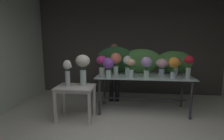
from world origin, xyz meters
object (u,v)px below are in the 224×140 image
object	(u,v)px
vase_fuchsia_roses	(176,65)
vase_coral_stock	(116,61)
vase_ivory_carnations	(127,63)
florist	(114,67)
vase_cream_lisianthus_tall	(83,66)
side_table_white	(75,91)
vase_violet_tulips	(108,66)
vase_magenta_lilies	(102,63)
vase_crimson_anemones	(189,64)
vase_blush_freesia	(162,65)
vase_peach_peonies	(131,67)
vase_sunset_snapdragons	(174,65)
vase_white_roses_tall	(68,72)
vase_lilac_dahlias	(147,64)
display_table_glass	(143,81)

from	to	relation	value
vase_fuchsia_roses	vase_coral_stock	distance (m)	1.39
vase_fuchsia_roses	vase_ivory_carnations	xyz separation A→B (m)	(-1.11, -0.07, 0.04)
florist	vase_cream_lisianthus_tall	world-z (taller)	florist
side_table_white	vase_cream_lisianthus_tall	world-z (taller)	vase_cream_lisianthus_tall
side_table_white	vase_coral_stock	distance (m)	1.16
vase_violet_tulips	vase_ivory_carnations	size ratio (longest dim) A/B	0.97
florist	vase_magenta_lilies	xyz separation A→B (m)	(-0.22, -0.66, 0.18)
vase_fuchsia_roses	vase_cream_lisianthus_tall	world-z (taller)	vase_cream_lisianthus_tall
vase_magenta_lilies	vase_crimson_anemones	world-z (taller)	vase_crimson_anemones
vase_blush_freesia	vase_cream_lisianthus_tall	xyz separation A→B (m)	(-1.71, -0.70, 0.05)
vase_peach_peonies	vase_crimson_anemones	bearing A→B (deg)	4.34
vase_peach_peonies	vase_ivory_carnations	distance (m)	0.36
vase_fuchsia_roses	vase_violet_tulips	size ratio (longest dim) A/B	0.94
vase_crimson_anemones	vase_sunset_snapdragons	size ratio (longest dim) A/B	1.07
vase_peach_peonies	vase_violet_tulips	bearing A→B (deg)	-174.89
vase_fuchsia_roses	vase_white_roses_tall	bearing A→B (deg)	-163.09
vase_coral_stock	vase_magenta_lilies	bearing A→B (deg)	-168.99
vase_lilac_dahlias	vase_white_roses_tall	bearing A→B (deg)	-166.23
vase_coral_stock	vase_white_roses_tall	bearing A→B (deg)	-146.37
vase_sunset_snapdragons	vase_cream_lisianthus_tall	world-z (taller)	vase_cream_lisianthus_tall
vase_peach_peonies	vase_cream_lisianthus_tall	world-z (taller)	vase_cream_lisianthus_tall
vase_violet_tulips	vase_sunset_snapdragons	bearing A→B (deg)	3.84
display_table_glass	vase_magenta_lilies	size ratio (longest dim) A/B	4.74
vase_violet_tulips	vase_ivory_carnations	xyz separation A→B (m)	(0.39, 0.39, 0.02)
vase_white_roses_tall	vase_blush_freesia	bearing A→B (deg)	20.50
vase_sunset_snapdragons	vase_magenta_lilies	bearing A→B (deg)	171.91
vase_sunset_snapdragons	vase_coral_stock	bearing A→B (deg)	167.17
vase_peach_peonies	vase_blush_freesia	size ratio (longest dim) A/B	1.09
vase_coral_stock	vase_ivory_carnations	size ratio (longest dim) A/B	1.15
vase_lilac_dahlias	vase_blush_freesia	size ratio (longest dim) A/B	1.19
vase_fuchsia_roses	side_table_white	bearing A→B (deg)	-161.96
vase_sunset_snapdragons	vase_ivory_carnations	world-z (taller)	vase_sunset_snapdragons
vase_violet_tulips	side_table_white	bearing A→B (deg)	-159.59
florist	display_table_glass	bearing A→B (deg)	-39.70
display_table_glass	vase_ivory_carnations	distance (m)	0.56
vase_magenta_lilies	vase_ivory_carnations	bearing A→B (deg)	6.75
vase_lilac_dahlias	vase_magenta_lilies	xyz separation A→B (m)	(-1.01, 0.16, 0.00)
display_table_glass	vase_white_roses_tall	bearing A→B (deg)	-159.17
side_table_white	vase_peach_peonies	world-z (taller)	vase_peach_peonies
vase_lilac_dahlias	vase_crimson_anemones	size ratio (longest dim) A/B	0.93
vase_fuchsia_roses	vase_white_roses_tall	distance (m)	2.43
vase_violet_tulips	vase_sunset_snapdragons	world-z (taller)	vase_sunset_snapdragons
florist	vase_ivory_carnations	distance (m)	0.72
vase_peach_peonies	vase_magenta_lilies	bearing A→B (deg)	158.27
vase_peach_peonies	vase_crimson_anemones	xyz separation A→B (m)	(1.20, 0.09, 0.06)
side_table_white	vase_ivory_carnations	distance (m)	1.34
display_table_glass	vase_white_roses_tall	world-z (taller)	vase_white_roses_tall
side_table_white	vase_crimson_anemones	bearing A→B (deg)	9.23
vase_lilac_dahlias	vase_ivory_carnations	bearing A→B (deg)	151.30
side_table_white	vase_white_roses_tall	distance (m)	0.43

